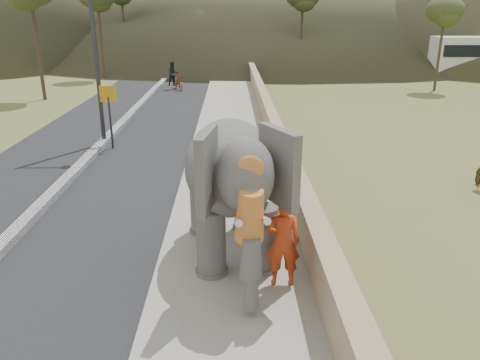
# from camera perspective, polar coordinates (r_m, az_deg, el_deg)

# --- Properties ---
(road) EXTENTS (7.00, 120.00, 0.03)m
(road) POSITION_cam_1_polar(r_m,az_deg,el_deg) (15.52, -19.94, 0.07)
(road) COLOR black
(road) RESTS_ON ground
(median) EXTENTS (0.35, 120.00, 0.22)m
(median) POSITION_cam_1_polar(r_m,az_deg,el_deg) (15.49, -19.98, 0.40)
(median) COLOR black
(median) RESTS_ON ground
(walkway) EXTENTS (3.00, 120.00, 0.15)m
(walkway) POSITION_cam_1_polar(r_m,az_deg,el_deg) (14.67, -1.15, 0.43)
(walkway) COLOR #9E9687
(walkway) RESTS_ON ground
(parapet) EXTENTS (0.30, 120.00, 1.10)m
(parapet) POSITION_cam_1_polar(r_m,az_deg,el_deg) (14.61, 5.32, 2.23)
(parapet) COLOR tan
(parapet) RESTS_ON ground
(lamppost) EXTENTS (1.76, 0.36, 8.00)m
(lamppost) POSITION_cam_1_polar(r_m,az_deg,el_deg) (18.64, -16.69, 18.82)
(lamppost) COLOR #323237
(lamppost) RESTS_ON ground
(signboard) EXTENTS (0.60, 0.08, 2.40)m
(signboard) POSITION_cam_1_polar(r_m,az_deg,el_deg) (18.21, -15.67, 8.64)
(signboard) COLOR #2D2D33
(signboard) RESTS_ON ground
(distant_car) EXTENTS (4.55, 3.23, 1.44)m
(distant_car) POSITION_cam_1_polar(r_m,az_deg,el_deg) (44.33, 26.85, 12.28)
(distant_car) COLOR silver
(distant_car) RESTS_ON ground
(elephant_and_man) EXTENTS (2.58, 4.29, 2.93)m
(elephant_and_man) POSITION_cam_1_polar(r_m,az_deg,el_deg) (9.54, -1.09, -0.66)
(elephant_and_man) COLOR #615C57
(elephant_and_man) RESTS_ON ground
(motorcyclist) EXTENTS (1.44, 1.98, 1.89)m
(motorcyclist) POSITION_cam_1_polar(r_m,az_deg,el_deg) (32.20, -7.81, 12.10)
(motorcyclist) COLOR maroon
(motorcyclist) RESTS_ON ground
(trees) EXTENTS (46.91, 41.83, 9.46)m
(trees) POSITION_cam_1_polar(r_m,az_deg,el_deg) (31.01, -1.34, 17.92)
(trees) COLOR #473828
(trees) RESTS_ON ground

